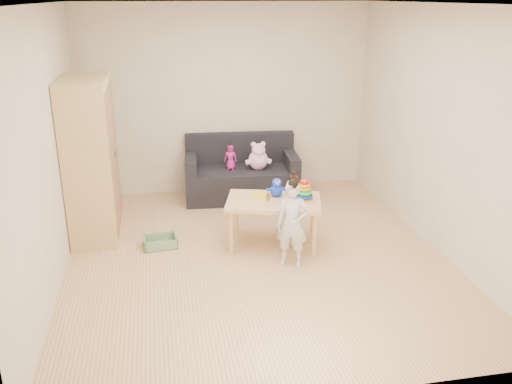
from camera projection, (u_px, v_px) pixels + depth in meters
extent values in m
plane|color=#D9B174|center=(256.00, 256.00, 5.89)|extent=(4.50, 4.50, 0.00)
plane|color=white|center=(256.00, 3.00, 5.00)|extent=(4.50, 4.50, 0.00)
plane|color=beige|center=(226.00, 100.00, 7.52)|extent=(4.00, 0.00, 4.00)
plane|color=beige|center=(322.00, 230.00, 3.37)|extent=(4.00, 0.00, 4.00)
plane|color=beige|center=(47.00, 150.00, 5.10)|extent=(0.00, 4.50, 4.50)
plane|color=beige|center=(439.00, 131.00, 5.79)|extent=(0.00, 4.50, 4.50)
cube|color=#E3CC7C|center=(91.00, 159.00, 6.16)|extent=(0.51, 1.02, 1.83)
cube|color=black|center=(242.00, 183.00, 7.53)|extent=(1.59, 0.88, 0.43)
cube|color=#E3B07C|center=(273.00, 223.00, 6.07)|extent=(1.16, 0.89, 0.54)
imported|color=silver|center=(292.00, 225.00, 5.56)|extent=(0.39, 0.34, 0.90)
imported|color=#BD2382|center=(231.00, 158.00, 7.34)|extent=(0.19, 0.15, 0.33)
cylinder|color=#CF8F0A|center=(304.00, 199.00, 5.99)|extent=(0.19, 0.19, 0.02)
cylinder|color=silver|center=(304.00, 189.00, 5.95)|extent=(0.02, 0.02, 0.22)
torus|color=#0A2BA8|center=(304.00, 196.00, 5.98)|extent=(0.20, 0.20, 0.04)
torus|color=green|center=(304.00, 192.00, 5.97)|extent=(0.18, 0.18, 0.04)
torus|color=#CD8B0A|center=(304.00, 188.00, 5.95)|extent=(0.15, 0.15, 0.04)
torus|color=orange|center=(304.00, 185.00, 5.94)|extent=(0.13, 0.13, 0.04)
torus|color=#FB0E10|center=(304.00, 182.00, 5.92)|extent=(0.11, 0.11, 0.04)
cylinder|color=black|center=(294.00, 185.00, 6.14)|extent=(0.09, 0.09, 0.20)
cylinder|color=black|center=(294.00, 175.00, 6.10)|extent=(0.04, 0.04, 0.06)
cylinder|color=black|center=(294.00, 172.00, 6.09)|extent=(0.05, 0.05, 0.02)
cube|color=yellow|center=(260.00, 195.00, 6.10)|extent=(0.21, 0.21, 0.02)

